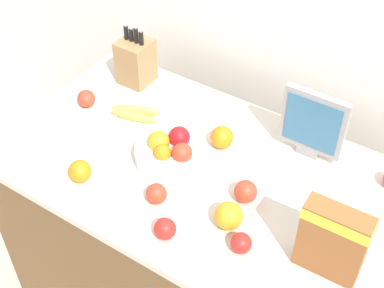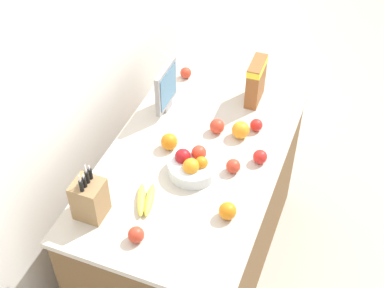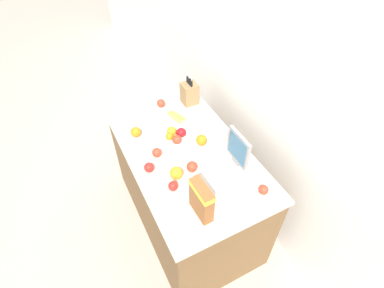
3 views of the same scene
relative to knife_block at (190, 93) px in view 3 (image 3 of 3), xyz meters
The scene contains 17 objects.
ground_plane 1.15m from the knife_block, 29.99° to the right, with size 14.00×14.00×0.00m, color #B2A899.
wall_back 0.68m from the knife_block, 34.08° to the left, with size 9.00×0.06×2.60m.
counter 0.80m from the knife_block, 29.99° to the right, with size 1.45×0.83×0.90m.
knife_block is the anchor object (origin of this frame).
small_monitor 0.78m from the knife_block, ahead, with size 0.23×0.03×0.26m.
cereal_box 1.11m from the knife_block, 23.17° to the right, with size 0.19×0.07×0.24m.
fruit_bowl 0.51m from the knife_block, 39.30° to the right, with size 0.24×0.24×0.12m.
banana_bunch 0.25m from the knife_block, 54.07° to the right, with size 0.20×0.13×0.04m.
apple_rear 0.68m from the knife_block, 46.96° to the right, with size 0.07×0.07×0.07m, color red.
apple_leftmost 0.83m from the knife_block, 46.36° to the right, with size 0.07×0.07×0.07m, color red.
apple_rightmost 0.78m from the knife_block, 25.52° to the right, with size 0.08×0.08×0.08m, color red.
apple_front 1.08m from the knife_block, ahead, with size 0.06×0.06×0.06m, color red.
apple_by_knife_block 0.26m from the knife_block, 103.96° to the right, with size 0.07×0.07×0.07m, color red.
apple_near_bananas 0.94m from the knife_block, 33.27° to the right, with size 0.06×0.06×0.06m, color red.
orange_back_center 0.52m from the knife_block, 17.16° to the right, with size 0.08×0.08×0.08m, color orange.
orange_by_cereal 0.84m from the knife_block, 32.78° to the right, with size 0.09×0.09×0.09m, color orange.
orange_front_center 0.59m from the knife_block, 70.89° to the right, with size 0.08×0.08×0.08m, color orange.
Camera 3 is at (1.39, -0.65, 2.48)m, focal length 28.00 mm.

